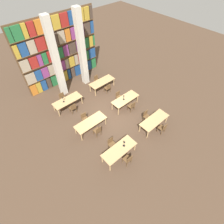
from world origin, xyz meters
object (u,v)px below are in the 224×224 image
Objects in this scene: chair_9 at (63,98)px; reading_table_5 at (102,82)px; pillar_left at (56,60)px; chair_0 at (128,159)px; chair_5 at (85,118)px; reading_table_2 at (91,123)px; pillar_center at (82,50)px; reading_table_0 at (119,150)px; chair_2 at (163,128)px; chair_11 at (97,80)px; chair_7 at (119,96)px; chair_10 at (108,88)px; chair_3 at (146,116)px; chair_8 at (73,108)px; reading_table_3 at (125,99)px; desk_lamp_0 at (124,143)px; chair_4 at (98,131)px; desk_lamp_1 at (124,97)px; chair_1 at (112,143)px; reading_table_4 at (68,101)px; desk_lamp_2 at (63,99)px; reading_table_1 at (154,120)px; chair_6 at (132,106)px.

reading_table_5 is at bearing 168.99° from chair_9.
pillar_left is 8.39m from chair_0.
reading_table_2 is at bearing 88.84° from chair_5.
pillar_center reaches higher than reading_table_0.
chair_2 is (2.76, -7.90, -2.52)m from pillar_left.
pillar_center is at bearing -62.00° from chair_11.
chair_7 is 1.00× the size of chair_10.
chair_2 is at bearing 90.00° from chair_3.
chair_3 is 1.00× the size of chair_10.
reading_table_0 is 3.43m from chair_3.
chair_9 is at bearing 90.92° from chair_0.
chair_3 is 5.30m from chair_8.
reading_table_5 is (0.02, 2.77, 0.00)m from reading_table_3.
desk_lamp_0 reaches higher than chair_10.
chair_9 reaches higher than reading_table_0.
desk_lamp_0 reaches higher than chair_5.
chair_4 reaches higher than reading_table_0.
desk_lamp_1 is 3.80m from chair_8.
reading_table_0 is 4.33m from reading_table_3.
pillar_left is at bearing -98.55° from chair_5.
reading_table_4 is at bearing -89.00° from chair_1.
pillar_center reaches higher than reading_table_4.
reading_table_4 is 4.63× the size of desk_lamp_2.
chair_4 is 1.00× the size of chair_11.
reading_table_2 is at bearing 98.13° from desk_lamp_0.
reading_table_5 is 0.73m from chair_11.
chair_9 is (-0.11, 6.97, 0.00)m from chair_0.
desk_lamp_1 is (2.55, -4.41, -2.00)m from pillar_left.
reading_table_1 is 2.44× the size of chair_4.
chair_5 is at bearing -81.14° from desk_lamp_2.
desk_lamp_2 is (-0.33, 3.54, 0.56)m from chair_4.
reading_table_5 is at bearing 89.83° from reading_table_1.
reading_table_1 is 2.44× the size of chair_5.
reading_table_2 is 3.29m from reading_table_3.
reading_table_1 is 6.23m from chair_11.
reading_table_2 is 2.44× the size of chair_9.
chair_1 is 1.00× the size of chair_7.
chair_6 is at bearing 158.05° from chair_5.
chair_5 is 1.00× the size of chair_11.
chair_7 is (-0.06, 2.75, 0.00)m from chair_3.
desk_lamp_1 is 0.19× the size of reading_table_4.
desk_lamp_1 is at bearing 77.95° from chair_7.
chair_3 is 2.15m from desk_lamp_1.
chair_6 is at bearing -78.80° from desk_lamp_1.
chair_5 reaches higher than reading_table_2.
chair_8 is at bearing 148.22° from desk_lamp_1.
chair_5 is (-3.34, 2.66, 0.00)m from chair_3.
chair_4 and chair_5 have the same top height.
chair_0 is 0.41× the size of reading_table_4.
reading_table_3 is at bearing -39.25° from reading_table_4.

